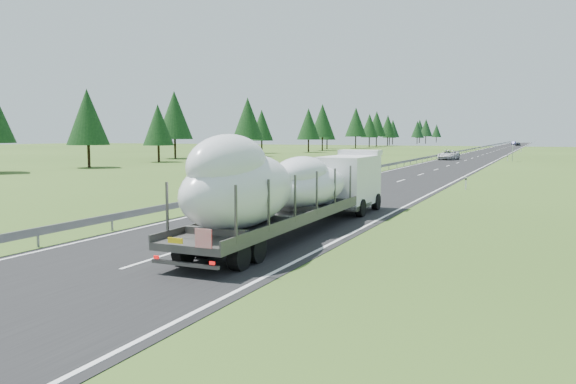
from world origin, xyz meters
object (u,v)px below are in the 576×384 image
at_px(distant_van, 449,155).
at_px(boat_truck, 293,185).
at_px(highway_sign, 513,150).
at_px(distant_car_blue, 514,143).
at_px(distant_car_dark, 518,144).

bearing_deg(distant_van, boat_truck, -82.61).
height_order(highway_sign, distant_car_blue, highway_sign).
bearing_deg(distant_van, highway_sign, -9.17).
xyz_separation_m(distant_car_dark, distant_car_blue, (-2.53, 20.52, 0.04)).
distance_m(highway_sign, distant_car_blue, 152.95).
bearing_deg(distant_car_blue, boat_truck, -88.06).
height_order(boat_truck, distant_van, boat_truck).
xyz_separation_m(boat_truck, distant_car_dark, (-0.20, 205.70, -1.45)).
height_order(boat_truck, distant_car_dark, boat_truck).
distance_m(highway_sign, boat_truck, 73.61).
bearing_deg(boat_truck, distant_car_dark, 90.05).
height_order(highway_sign, distant_van, highway_sign).
distance_m(distant_van, distant_car_dark, 130.09).
xyz_separation_m(boat_truck, distant_car_blue, (-2.73, 226.21, -1.41)).
distance_m(highway_sign, distant_van, 10.44).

